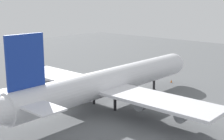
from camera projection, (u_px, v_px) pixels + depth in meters
The scene contains 4 objects.
ground_plane at pixel (112, 104), 80.05m from camera, with size 254.53×254.53×0.00m, color slate.
cargo_airplane at pixel (111, 81), 78.59m from camera, with size 63.63×58.69×19.68m.
cargo_loader at pixel (63, 82), 98.06m from camera, with size 3.98×3.81×1.92m.
safety_cone_nose at pixel (171, 81), 100.97m from camera, with size 0.56×0.56×0.81m, color orange.
Camera 1 is at (-56.73, -50.93, 25.89)m, focal length 50.87 mm.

